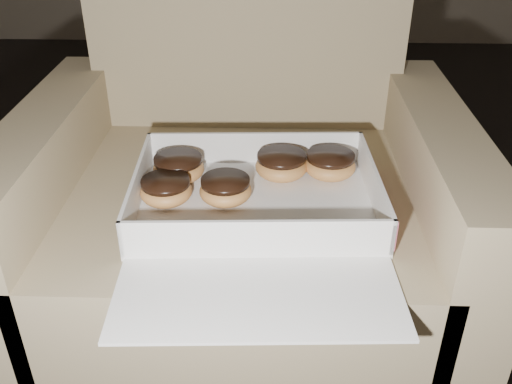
% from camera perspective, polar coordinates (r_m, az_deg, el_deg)
% --- Properties ---
extents(floor, '(4.50, 4.50, 0.00)m').
position_cam_1_polar(floor, '(1.27, 12.94, -15.07)').
color(floor, black).
rests_on(floor, ground).
extents(armchair, '(0.81, 0.69, 0.85)m').
position_cam_1_polar(armchair, '(1.14, -1.35, -2.72)').
color(armchair, '#9A8262').
rests_on(armchair, floor).
extents(bakery_box, '(0.42, 0.49, 0.07)m').
position_cam_1_polar(bakery_box, '(0.93, 0.24, -2.11)').
color(bakery_box, white).
rests_on(bakery_box, armchair).
extents(donut_a, '(0.09, 0.09, 0.05)m').
position_cam_1_polar(donut_a, '(1.04, 7.41, 2.75)').
color(donut_a, '#C48344').
rests_on(donut_a, bakery_box).
extents(donut_b, '(0.09, 0.09, 0.05)m').
position_cam_1_polar(donut_b, '(1.03, 2.55, 2.73)').
color(donut_b, '#C48344').
rests_on(donut_b, bakery_box).
extents(donut_c, '(0.09, 0.09, 0.04)m').
position_cam_1_polar(donut_c, '(0.97, -8.99, 0.19)').
color(donut_c, '#C48344').
rests_on(donut_c, bakery_box).
extents(donut_d, '(0.09, 0.09, 0.05)m').
position_cam_1_polar(donut_d, '(1.03, -7.76, 2.43)').
color(donut_d, '#C48344').
rests_on(donut_d, bakery_box).
extents(donut_e, '(0.09, 0.09, 0.04)m').
position_cam_1_polar(donut_e, '(0.96, -3.07, 0.26)').
color(donut_e, '#C48344').
rests_on(donut_e, bakery_box).
extents(crumb_a, '(0.01, 0.01, 0.00)m').
position_cam_1_polar(crumb_a, '(0.86, -4.33, -5.47)').
color(crumb_a, black).
rests_on(crumb_a, bakery_box).
extents(crumb_b, '(0.01, 0.01, 0.00)m').
position_cam_1_polar(crumb_b, '(0.89, -1.06, -4.26)').
color(crumb_b, black).
rests_on(crumb_b, bakery_box).
extents(crumb_c, '(0.01, 0.01, 0.00)m').
position_cam_1_polar(crumb_c, '(0.87, 0.11, -4.97)').
color(crumb_c, black).
rests_on(crumb_c, bakery_box).
extents(crumb_d, '(0.01, 0.01, 0.00)m').
position_cam_1_polar(crumb_d, '(0.88, 0.89, -4.59)').
color(crumb_d, black).
rests_on(crumb_d, bakery_box).
extents(crumb_e, '(0.01, 0.01, 0.00)m').
position_cam_1_polar(crumb_e, '(0.87, 5.81, -5.14)').
color(crumb_e, black).
rests_on(crumb_e, bakery_box).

